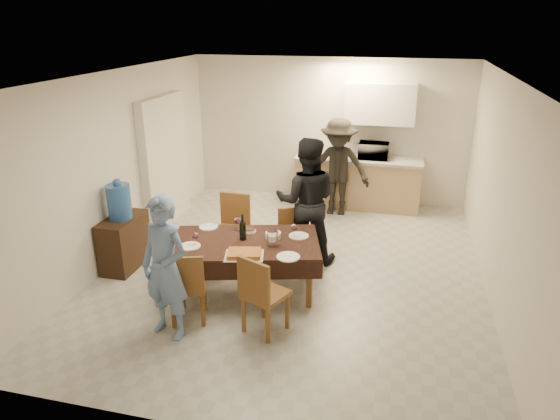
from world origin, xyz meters
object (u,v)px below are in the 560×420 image
Objects in this scene: dining_table at (246,244)px; microwave at (374,151)px; person_near at (165,268)px; water_jug at (119,202)px; savoury_tart at (244,254)px; wine_bottle at (243,227)px; person_kitchen at (338,167)px; person_far at (306,201)px; console at (124,242)px; water_pitcher at (272,238)px.

dining_table is 3.82× the size of microwave.
water_jug is at bearing 150.34° from person_near.
wine_bottle is at bearing 109.23° from savoury_tart.
person_kitchen is (2.57, 2.70, -0.11)m from water_jug.
dining_table is at bearing 53.85° from person_far.
console is 1.68× the size of water_jug.
person_far reaches higher than person_near.
dining_table is 9.89× the size of water_pitcher.
wine_bottle is (-0.05, 0.05, 0.20)m from dining_table.
person_near is at bearing -45.58° from console.
person_near is at bearing -134.13° from savoury_tart.
wine_bottle is (1.78, -0.21, -0.10)m from water_jug.
water_jug is 1.06× the size of savoury_tart.
dining_table is 0.38m from water_pitcher.
wine_bottle is 1.17m from person_far.
microwave is at bearing 72.49° from savoury_tart.
person_far is at bearing 18.36° from console.
person_near is 0.95× the size of person_kitchen.
dining_table is at bearing 104.74° from savoury_tart.
person_near is at bearing -45.58° from water_jug.
wine_bottle is (1.78, -0.21, 0.50)m from console.
savoury_tart is (0.15, -0.43, -0.14)m from wine_bottle.
wine_bottle is 1.21m from person_near.
microwave is 2.48m from person_far.
person_kitchen reaches higher than wine_bottle.
person_kitchen reaches higher than person_near.
microwave is (1.30, 3.41, 0.39)m from dining_table.
water_pitcher reaches higher than console.
water_pitcher is 0.13× the size of person_near.
savoury_tart is (1.93, -0.64, 0.36)m from console.
person_near is at bearing -114.44° from wine_bottle.
person_far is 1.92m from person_kitchen.
person_far reaches higher than water_jug.
person_far is at bearing 78.28° from person_near.
water_pitcher reaches higher than dining_table.
person_near is at bearing -107.73° from person_kitchen.
dining_table is at bearing -103.90° from person_kitchen.
wine_bottle is 0.75× the size of savoury_tart.
microwave reaches higher than console.
dining_table is 1.11× the size of person_far.
wine_bottle is 0.21× the size of person_near.
person_kitchen is at bearing 82.75° from water_pitcher.
person_near is (-0.65, -0.67, 0.08)m from savoury_tart.
console is at bearing 9.85° from person_far.
microwave is at bearing 83.45° from person_near.
water_pitcher is 3.04m from person_kitchen.
microwave is 0.31× the size of person_kitchen.
person_far reaches higher than person_kitchen.
person_kitchen is at bearing 46.50° from water_jug.
console is at bearing 173.31° from wine_bottle.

